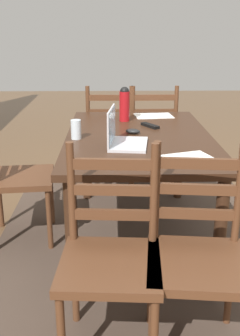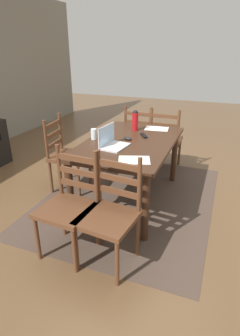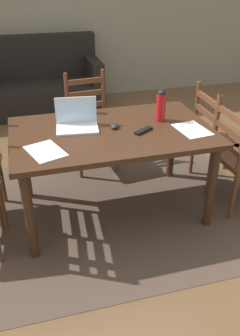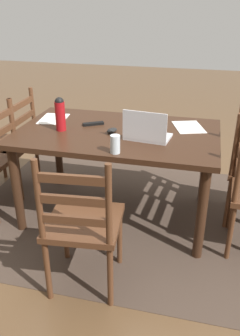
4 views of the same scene
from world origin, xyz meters
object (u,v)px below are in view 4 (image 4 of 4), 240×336
(drinking_glass, at_px, (115,144))
(laptop, at_px, (147,132))
(chair_far_head, at_px, (83,224))
(tv_remote, at_px, (93,124))
(dining_table, at_px, (117,142))
(chair_right_near, at_px, (11,144))
(water_bottle, at_px, (60,113))
(computer_mouse, at_px, (112,130))

(drinking_glass, bearing_deg, laptop, -119.09)
(drinking_glass, bearing_deg, chair_far_head, 78.84)
(laptop, distance_m, tv_remote, 0.52)
(dining_table, xyz_separation_m, drinking_glass, (-0.09, 0.41, 0.15))
(chair_right_near, xyz_separation_m, chair_far_head, (-1.07, 1.04, 0.00))
(chair_far_head, bearing_deg, dining_table, -89.72)
(chair_right_near, height_order, chair_far_head, same)
(water_bottle, bearing_deg, drinking_glass, 147.83)
(water_bottle, bearing_deg, computer_mouse, -173.71)
(drinking_glass, distance_m, tv_remote, 0.60)
(computer_mouse, bearing_deg, dining_table, -108.20)
(drinking_glass, distance_m, computer_mouse, 0.39)
(chair_far_head, relative_size, laptop, 2.76)
(dining_table, relative_size, chair_far_head, 1.63)
(tv_remote, bearing_deg, water_bottle, -80.61)
(drinking_glass, bearing_deg, computer_mouse, -71.60)
(chair_right_near, bearing_deg, dining_table, 169.71)
(computer_mouse, bearing_deg, water_bottle, 27.70)
(laptop, bearing_deg, water_bottle, -3.52)
(dining_table, height_order, chair_right_near, chair_right_near)
(chair_right_near, xyz_separation_m, drinking_glass, (-1.15, 0.60, 0.35))
(chair_right_near, relative_size, tv_remote, 5.59)
(dining_table, relative_size, water_bottle, 5.97)
(laptop, bearing_deg, drinking_glass, 60.91)
(drinking_glass, bearing_deg, tv_remote, -57.90)
(chair_right_near, xyz_separation_m, water_bottle, (-0.63, 0.27, 0.42))
(chair_right_near, bearing_deg, water_bottle, 156.55)
(dining_table, distance_m, water_bottle, 0.49)
(computer_mouse, xyz_separation_m, tv_remote, (0.19, -0.13, -0.01))
(dining_table, bearing_deg, water_bottle, 10.86)
(water_bottle, xyz_separation_m, drinking_glass, (-0.52, 0.33, -0.07))
(water_bottle, distance_m, computer_mouse, 0.42)
(dining_table, xyz_separation_m, computer_mouse, (0.03, 0.04, 0.11))
(water_bottle, distance_m, drinking_glass, 0.62)
(drinking_glass, height_order, tv_remote, drinking_glass)
(laptop, distance_m, drinking_glass, 0.33)
(laptop, xyz_separation_m, drinking_glass, (0.16, 0.28, 0.00))
(dining_table, distance_m, computer_mouse, 0.12)
(tv_remote, bearing_deg, drinking_glass, 0.31)
(tv_remote, bearing_deg, chair_right_near, -128.42)
(chair_right_near, bearing_deg, chair_far_head, 135.61)
(chair_right_near, xyz_separation_m, laptop, (-1.31, 0.32, 0.35))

